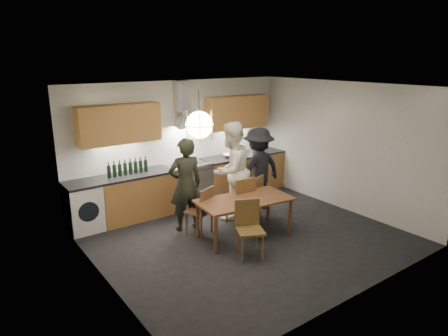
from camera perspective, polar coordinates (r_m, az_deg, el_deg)
ground at (r=7.14m, az=3.18°, el=-9.77°), size 5.00×5.00×0.00m
room_shell at (r=6.59m, az=3.40°, el=3.75°), size 5.02×4.52×2.61m
counter_run at (r=8.48m, az=-4.97°, el=-2.35°), size 5.00×0.62×0.90m
range_stove at (r=8.47m, az=-5.09°, el=-2.45°), size 0.90×0.60×0.92m
wall_fixtures at (r=8.24m, az=-5.76°, el=7.27°), size 4.30×0.54×1.10m
pendant_lamp at (r=5.86m, az=-3.55°, el=6.16°), size 0.43×0.43×0.70m
dining_table at (r=6.94m, az=2.95°, el=-5.07°), size 1.72×1.01×0.69m
chair_back_left at (r=7.04m, az=-3.06°, el=-5.70°), size 0.52×0.52×0.88m
chair_back_mid at (r=7.38m, az=2.62°, el=-4.35°), size 0.45×0.45×0.94m
chair_back_right at (r=7.74m, az=4.25°, el=-3.78°), size 0.51×0.51×0.86m
chair_front at (r=6.37m, az=3.54°, el=-7.99°), size 0.53×0.53×0.90m
person_left at (r=7.17m, az=-5.51°, el=-2.38°), size 0.68×0.51×1.70m
person_mid at (r=7.66m, az=1.02°, el=-0.40°), size 1.09×0.95×1.89m
person_right at (r=8.17m, az=4.89°, el=-0.13°), size 1.11×0.65×1.70m
mixing_bowl at (r=8.89m, az=0.73°, el=1.79°), size 0.36×0.36×0.07m
stock_pot at (r=9.28m, az=4.26°, el=2.61°), size 0.25×0.25×0.15m
wine_bottles at (r=7.76m, az=-13.59°, el=0.15°), size 0.81×0.07×0.30m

